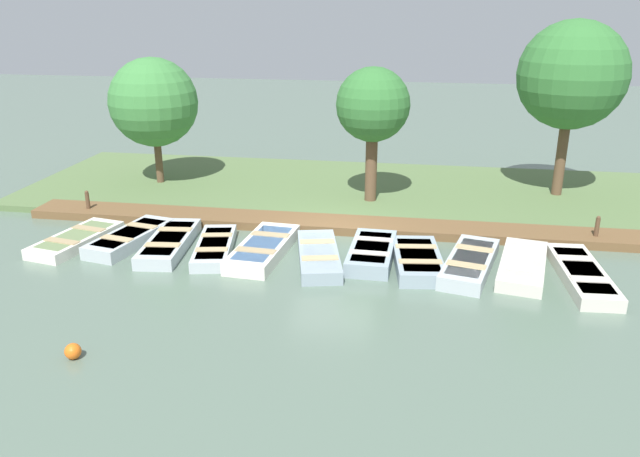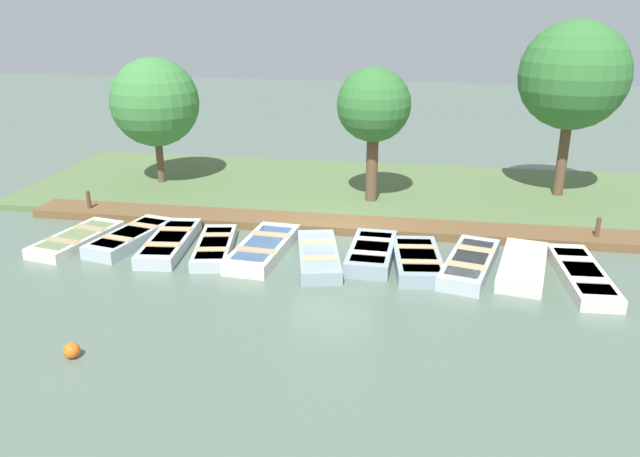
{
  "view_description": "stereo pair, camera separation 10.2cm",
  "coord_description": "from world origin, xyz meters",
  "views": [
    {
      "loc": [
        17.03,
        2.4,
        6.67
      ],
      "look_at": [
        0.71,
        -0.28,
        0.65
      ],
      "focal_mm": 35.0,
      "sensor_mm": 36.0,
      "label": 1
    },
    {
      "loc": [
        17.02,
        2.5,
        6.67
      ],
      "look_at": [
        0.71,
        -0.28,
        0.65
      ],
      "focal_mm": 35.0,
      "sensor_mm": 36.0,
      "label": 2
    }
  ],
  "objects": [
    {
      "name": "ground_plane",
      "position": [
        0.0,
        0.0,
        0.0
      ],
      "size": [
        80.0,
        80.0,
        0.0
      ],
      "primitive_type": "plane",
      "color": "#566B5B"
    },
    {
      "name": "shore_bank",
      "position": [
        -5.0,
        0.0,
        0.11
      ],
      "size": [
        8.0,
        24.0,
        0.21
      ],
      "color": "#567042",
      "rests_on": "ground_plane"
    },
    {
      "name": "dock_walkway",
      "position": [
        -1.15,
        0.0,
        0.13
      ],
      "size": [
        1.31,
        20.12,
        0.26
      ],
      "color": "brown",
      "rests_on": "ground_plane"
    },
    {
      "name": "rowboat_0",
      "position": [
        1.45,
        -7.36,
        0.16
      ],
      "size": [
        3.12,
        1.71,
        0.33
      ],
      "rotation": [
        0.0,
        0.0,
        -0.2
      ],
      "color": "silver",
      "rests_on": "ground_plane"
    },
    {
      "name": "rowboat_1",
      "position": [
        1.15,
        -5.82,
        0.2
      ],
      "size": [
        3.19,
        1.66,
        0.4
      ],
      "rotation": [
        0.0,
        0.0,
        -0.21
      ],
      "color": "#B2BCC1",
      "rests_on": "ground_plane"
    },
    {
      "name": "rowboat_2",
      "position": [
        1.31,
        -4.55,
        0.19
      ],
      "size": [
        3.39,
        1.4,
        0.38
      ],
      "rotation": [
        0.0,
        0.0,
        0.1
      ],
      "color": "#B2BCC1",
      "rests_on": "ground_plane"
    },
    {
      "name": "rowboat_3",
      "position": [
        1.38,
        -3.19,
        0.16
      ],
      "size": [
        3.12,
        1.51,
        0.33
      ],
      "rotation": [
        0.0,
        0.0,
        0.19
      ],
      "color": "#B2BCC1",
      "rests_on": "ground_plane"
    },
    {
      "name": "rowboat_4",
      "position": [
        1.33,
        -1.78,
        0.19
      ],
      "size": [
        3.41,
        1.46,
        0.39
      ],
      "rotation": [
        0.0,
        0.0,
        -0.08
      ],
      "color": "silver",
      "rests_on": "ground_plane"
    },
    {
      "name": "rowboat_5",
      "position": [
        1.56,
        -0.18,
        0.18
      ],
      "size": [
        3.32,
        1.73,
        0.37
      ],
      "rotation": [
        0.0,
        0.0,
        0.23
      ],
      "color": "#8C9EA8",
      "rests_on": "ground_plane"
    },
    {
      "name": "rowboat_6",
      "position": [
        1.17,
        1.24,
        0.21
      ],
      "size": [
        2.79,
        1.24,
        0.42
      ],
      "rotation": [
        0.0,
        0.0,
        -0.03
      ],
      "color": "#8C9EA8",
      "rests_on": "ground_plane"
    },
    {
      "name": "rowboat_7",
      "position": [
        1.48,
        2.49,
        0.19
      ],
      "size": [
        2.93,
        1.55,
        0.39
      ],
      "rotation": [
        0.0,
        0.0,
        0.13
      ],
      "color": "#8C9EA8",
      "rests_on": "ground_plane"
    },
    {
      "name": "rowboat_8",
      "position": [
        1.46,
        3.86,
        0.2
      ],
      "size": [
        3.4,
        1.81,
        0.4
      ],
      "rotation": [
        0.0,
        0.0,
        -0.24
      ],
      "color": "#B2BCC1",
      "rests_on": "ground_plane"
    },
    {
      "name": "rowboat_9",
      "position": [
        1.34,
        5.22,
        0.18
      ],
      "size": [
        3.32,
        1.72,
        0.36
      ],
      "rotation": [
        0.0,
        0.0,
        -0.2
      ],
      "color": "beige",
      "rests_on": "ground_plane"
    },
    {
      "name": "rowboat_10",
      "position": [
        1.7,
        6.63,
        0.17
      ],
      "size": [
        3.59,
        1.2,
        0.35
      ],
      "rotation": [
        0.0,
        0.0,
        0.05
      ],
      "color": "beige",
      "rests_on": "ground_plane"
    },
    {
      "name": "mooring_post_near",
      "position": [
        -1.03,
        -8.31,
        0.44
      ],
      "size": [
        0.13,
        0.13,
        0.88
      ],
      "color": "brown",
      "rests_on": "ground_plane"
    },
    {
      "name": "mooring_post_far",
      "position": [
        -1.03,
        7.59,
        0.44
      ],
      "size": [
        0.13,
        0.13,
        0.88
      ],
      "color": "brown",
      "rests_on": "ground_plane"
    },
    {
      "name": "buoy",
      "position": [
        7.2,
        -4.18,
        0.16
      ],
      "size": [
        0.33,
        0.33,
        0.33
      ],
      "color": "orange",
      "rests_on": "ground_plane"
    },
    {
      "name": "park_tree_far_left",
      "position": [
        -4.67,
        -7.33,
        3.22
      ],
      "size": [
        3.23,
        3.23,
        4.84
      ],
      "color": "brown",
      "rests_on": "ground_plane"
    },
    {
      "name": "park_tree_left",
      "position": [
        -3.64,
        0.78,
        3.44
      ],
      "size": [
        2.46,
        2.46,
        4.73
      ],
      "color": "brown",
      "rests_on": "ground_plane"
    },
    {
      "name": "park_tree_center",
      "position": [
        -5.42,
        7.29,
        4.35
      ],
      "size": [
        3.63,
        3.63,
        6.19
      ],
      "color": "brown",
      "rests_on": "ground_plane"
    }
  ]
}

